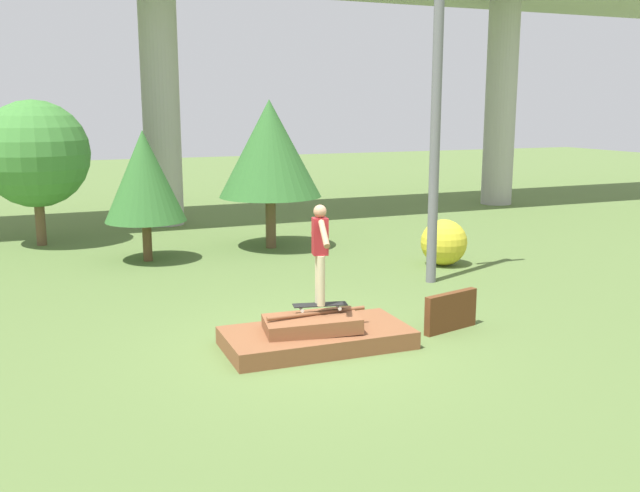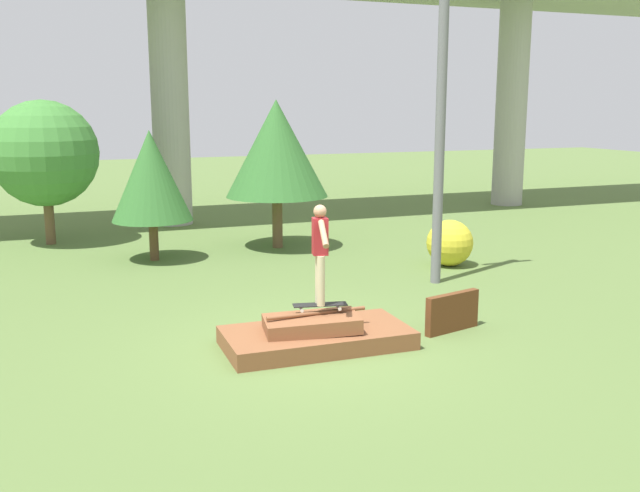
{
  "view_description": "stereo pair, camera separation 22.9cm",
  "coord_description": "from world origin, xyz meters",
  "px_view_note": "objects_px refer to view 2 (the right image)",
  "views": [
    {
      "loc": [
        -3.87,
        -9.44,
        3.55
      ],
      "look_at": [
        0.07,
        0.05,
        1.52
      ],
      "focal_mm": 40.0,
      "sensor_mm": 36.0,
      "label": 1
    },
    {
      "loc": [
        -3.66,
        -9.53,
        3.55
      ],
      "look_at": [
        0.07,
        0.05,
        1.52
      ],
      "focal_mm": 40.0,
      "sensor_mm": 36.0,
      "label": 2
    }
  ],
  "objects_px": {
    "utility_pole": "(441,100)",
    "tree_mid_back": "(45,154)",
    "tree_behind_left": "(277,149)",
    "skateboard": "(320,305)",
    "bush_yellow_flowering": "(450,243)",
    "tree_behind_right": "(151,176)",
    "skater": "(320,248)"
  },
  "relations": [
    {
      "from": "utility_pole",
      "to": "tree_mid_back",
      "type": "xyz_separation_m",
      "value": [
        -7.25,
        7.26,
        -1.32
      ]
    },
    {
      "from": "utility_pole",
      "to": "tree_behind_left",
      "type": "xyz_separation_m",
      "value": [
        -1.87,
        4.66,
        -1.17
      ]
    },
    {
      "from": "tree_behind_left",
      "to": "tree_mid_back",
      "type": "bearing_deg",
      "value": 154.21
    },
    {
      "from": "skateboard",
      "to": "bush_yellow_flowering",
      "type": "distance_m",
      "value": 6.15
    },
    {
      "from": "tree_behind_left",
      "to": "skateboard",
      "type": "bearing_deg",
      "value": -103.12
    },
    {
      "from": "tree_behind_left",
      "to": "utility_pole",
      "type": "bearing_deg",
      "value": -68.12
    },
    {
      "from": "tree_behind_left",
      "to": "bush_yellow_flowering",
      "type": "xyz_separation_m",
      "value": [
        2.96,
        -3.41,
        -1.98
      ]
    },
    {
      "from": "skateboard",
      "to": "bush_yellow_flowering",
      "type": "relative_size",
      "value": 0.8
    },
    {
      "from": "skateboard",
      "to": "tree_behind_left",
      "type": "bearing_deg",
      "value": 76.88
    },
    {
      "from": "bush_yellow_flowering",
      "to": "tree_behind_right",
      "type": "bearing_deg",
      "value": 153.67
    },
    {
      "from": "skater",
      "to": "tree_mid_back",
      "type": "relative_size",
      "value": 0.4
    },
    {
      "from": "skateboard",
      "to": "utility_pole",
      "type": "height_order",
      "value": "utility_pole"
    },
    {
      "from": "skater",
      "to": "tree_behind_left",
      "type": "relative_size",
      "value": 0.4
    },
    {
      "from": "skater",
      "to": "tree_mid_back",
      "type": "bearing_deg",
      "value": 110.08
    },
    {
      "from": "skater",
      "to": "bush_yellow_flowering",
      "type": "bearing_deg",
      "value": 40.38
    },
    {
      "from": "bush_yellow_flowering",
      "to": "tree_mid_back",
      "type": "bearing_deg",
      "value": 144.2
    },
    {
      "from": "skateboard",
      "to": "tree_mid_back",
      "type": "xyz_separation_m",
      "value": [
        -3.65,
        9.99,
        1.73
      ]
    },
    {
      "from": "skater",
      "to": "tree_behind_left",
      "type": "distance_m",
      "value": 7.66
    },
    {
      "from": "tree_behind_right",
      "to": "bush_yellow_flowering",
      "type": "distance_m",
      "value": 6.97
    },
    {
      "from": "skater",
      "to": "bush_yellow_flowering",
      "type": "relative_size",
      "value": 1.44
    },
    {
      "from": "utility_pole",
      "to": "tree_mid_back",
      "type": "distance_m",
      "value": 10.34
    },
    {
      "from": "utility_pole",
      "to": "tree_behind_left",
      "type": "relative_size",
      "value": 1.91
    },
    {
      "from": "bush_yellow_flowering",
      "to": "skateboard",
      "type": "bearing_deg",
      "value": -139.62
    },
    {
      "from": "tree_mid_back",
      "to": "bush_yellow_flowering",
      "type": "height_order",
      "value": "tree_mid_back"
    },
    {
      "from": "utility_pole",
      "to": "bush_yellow_flowering",
      "type": "xyz_separation_m",
      "value": [
        1.08,
        1.25,
        -3.14
      ]
    },
    {
      "from": "utility_pole",
      "to": "bush_yellow_flowering",
      "type": "height_order",
      "value": "utility_pole"
    },
    {
      "from": "tree_behind_left",
      "to": "tree_mid_back",
      "type": "distance_m",
      "value": 5.97
    },
    {
      "from": "tree_behind_left",
      "to": "tree_mid_back",
      "type": "height_order",
      "value": "same"
    },
    {
      "from": "utility_pole",
      "to": "tree_behind_left",
      "type": "distance_m",
      "value": 5.16
    },
    {
      "from": "skateboard",
      "to": "skater",
      "type": "bearing_deg",
      "value": 0.0
    },
    {
      "from": "utility_pole",
      "to": "tree_mid_back",
      "type": "bearing_deg",
      "value": 134.95
    },
    {
      "from": "utility_pole",
      "to": "tree_behind_right",
      "type": "xyz_separation_m",
      "value": [
        -5.02,
        4.27,
        -1.7
      ]
    }
  ]
}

